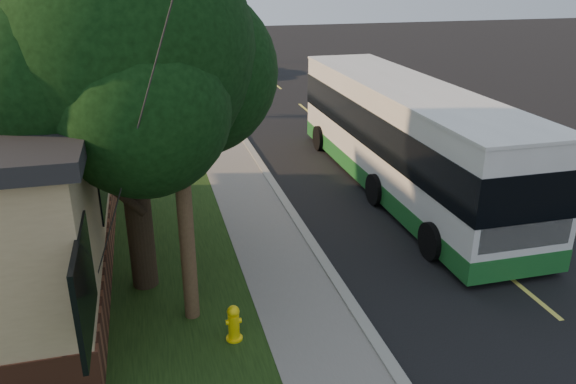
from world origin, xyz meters
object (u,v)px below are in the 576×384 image
object	(u,v)px
leafy_tree	(123,53)
distant_car	(242,61)
utility_pole	(176,95)
traffic_signal	(198,19)
bare_tree_far	(152,43)
bare_tree_near	(150,72)
transit_bus	(404,135)
fire_hydrant	(234,323)

from	to	relation	value
leafy_tree	distant_car	world-z (taller)	leafy_tree
utility_pole	traffic_signal	world-z (taller)	utility_pole
bare_tree_far	utility_pole	bearing A→B (deg)	-90.60
bare_tree_far	leafy_tree	bearing A→B (deg)	-92.45
bare_tree_near	utility_pole	bearing A→B (deg)	-89.34
bare_tree_far	transit_bus	size ratio (longest dim) A/B	0.32
bare_tree_near	bare_tree_far	size ratio (longest dim) A/B	1.07
fire_hydrant	leafy_tree	size ratio (longest dim) A/B	0.09
fire_hydrant	utility_pole	xyz separation A→B (m)	(-0.71, 0.99, 4.20)
fire_hydrant	distant_car	world-z (taller)	distant_car
bare_tree_far	transit_bus	world-z (taller)	bare_tree_far
utility_pole	distant_car	distance (m)	28.23
leafy_tree	bare_tree_far	bearing A→B (deg)	87.55
bare_tree_near	leafy_tree	bearing A→B (deg)	-92.50
fire_hydrant	distant_car	size ratio (longest dim) A/B	0.15
utility_pole	traffic_signal	bearing A→B (deg)	83.42
bare_tree_near	fire_hydrant	bearing A→B (deg)	-87.14
leafy_tree	bare_tree_near	world-z (taller)	leafy_tree
bare_tree_near	bare_tree_far	world-z (taller)	bare_tree_near
utility_pole	bare_tree_near	size ratio (longest dim) A/B	2.11
utility_pole	bare_tree_far	distance (m)	29.13
transit_bus	fire_hydrant	bearing A→B (deg)	-134.64
utility_pole	distant_car	size ratio (longest dim) A/B	1.81
fire_hydrant	bare_tree_near	size ratio (longest dim) A/B	0.17
transit_bus	distant_car	xyz separation A→B (m)	(-1.29, 21.68, -0.95)
leafy_tree	bare_tree_near	bearing A→B (deg)	87.50
fire_hydrant	traffic_signal	distance (m)	34.25
utility_pole	leafy_tree	distance (m)	1.94
traffic_signal	distant_car	bearing A→B (deg)	-69.11
bare_tree_far	fire_hydrant	bearing A→B (deg)	-89.24
leafy_tree	traffic_signal	size ratio (longest dim) A/B	1.42
fire_hydrant	traffic_signal	world-z (taller)	traffic_signal
fire_hydrant	distant_car	xyz separation A→B (m)	(5.27, 28.32, 0.42)
traffic_signal	transit_bus	world-z (taller)	traffic_signal
bare_tree_near	bare_tree_far	bearing A→B (deg)	87.61
traffic_signal	transit_bus	xyz separation A→B (m)	(3.46, -27.36, -1.36)
bare_tree_far	transit_bus	bearing A→B (deg)	-73.42
distant_car	utility_pole	bearing A→B (deg)	-105.95
leafy_tree	distant_car	distance (m)	26.92
leafy_tree	transit_bus	world-z (taller)	leafy_tree
utility_pole	bare_tree_near	world-z (taller)	utility_pole
traffic_signal	leafy_tree	bearing A→B (deg)	-98.47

